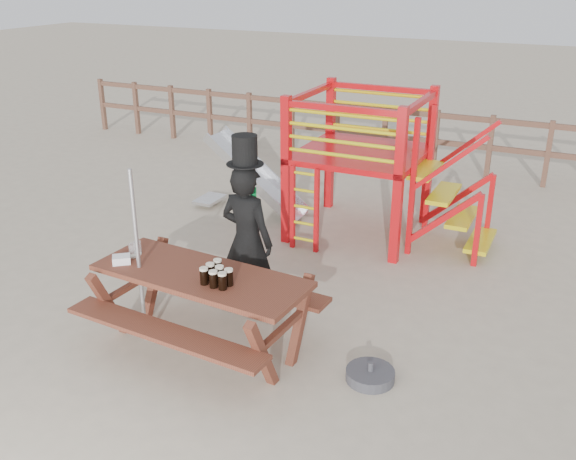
% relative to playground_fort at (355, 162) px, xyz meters
% --- Properties ---
extents(ground, '(60.00, 60.00, 0.00)m').
position_rel_playground_fort_xyz_m(ground, '(-0.12, -3.58, -1.07)').
color(ground, '#B8A98F').
rests_on(ground, ground).
extents(back_fence, '(15.09, 0.09, 1.20)m').
position_rel_playground_fort_xyz_m(back_fence, '(-0.12, 3.42, -0.34)').
color(back_fence, brown).
rests_on(back_fence, ground).
extents(playground_fort, '(4.71, 1.84, 2.10)m').
position_rel_playground_fort_xyz_m(playground_fort, '(0.00, 0.00, 0.00)').
color(playground_fort, red).
rests_on(playground_fort, ground).
extents(picnic_table, '(2.31, 1.67, 0.86)m').
position_rel_playground_fort_xyz_m(picnic_table, '(-0.30, -3.64, -0.53)').
color(picnic_table, brown).
rests_on(picnic_table, ground).
extents(man_with_hat, '(0.68, 0.49, 2.08)m').
position_rel_playground_fort_xyz_m(man_with_hat, '(-0.24, -2.78, -0.14)').
color(man_with_hat, black).
rests_on(man_with_hat, ground).
extents(metal_pole, '(0.04, 0.04, 1.90)m').
position_rel_playground_fort_xyz_m(metal_pole, '(-0.94, -3.79, -0.12)').
color(metal_pole, '#B2B2B7').
rests_on(metal_pole, ground).
extents(parasol_base, '(0.47, 0.47, 0.20)m').
position_rel_playground_fort_xyz_m(parasol_base, '(1.46, -3.45, -1.02)').
color(parasol_base, '#39393F').
rests_on(parasol_base, ground).
extents(paper_bag, '(0.23, 0.22, 0.08)m').
position_rel_playground_fort_xyz_m(paper_bag, '(-1.16, -3.79, -0.17)').
color(paper_bag, white).
rests_on(paper_bag, picnic_table).
extents(stout_pints, '(0.31, 0.32, 0.17)m').
position_rel_playground_fort_xyz_m(stout_pints, '(-0.03, -3.75, -0.13)').
color(stout_pints, black).
rests_on(stout_pints, picnic_table).
extents(empty_glasses, '(0.09, 0.15, 0.15)m').
position_rel_playground_fort_xyz_m(empty_glasses, '(-1.14, -3.59, -0.15)').
color(empty_glasses, silver).
rests_on(empty_glasses, picnic_table).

